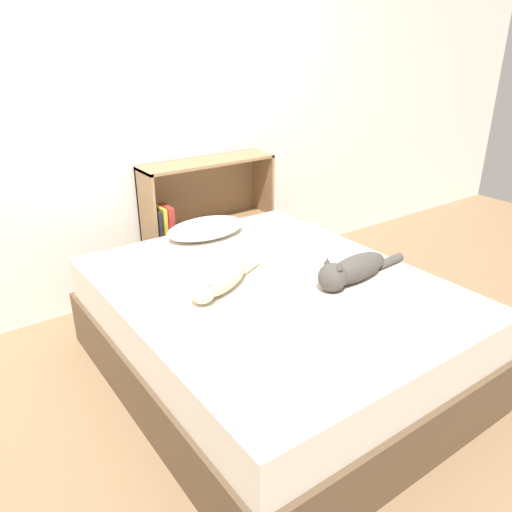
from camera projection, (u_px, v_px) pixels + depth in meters
The scene contains 7 objects.
ground_plane at pixel (271, 371), 2.72m from camera, with size 8.00×8.00×0.00m, color #846647.
wall_back at pixel (150, 110), 3.19m from camera, with size 8.00×0.06×2.50m.
bed at pixel (272, 330), 2.62m from camera, with size 1.52×1.88×0.54m.
pillow at pixel (206, 228), 3.08m from camera, with size 0.51×0.30×0.11m.
cat_light at pixel (220, 278), 2.40m from camera, with size 0.53×0.32×0.15m.
cat_dark at pixel (351, 270), 2.49m from camera, with size 0.62×0.17×0.16m.
bookshelf at pixel (204, 222), 3.56m from camera, with size 0.95×0.26×0.91m.
Camera 1 is at (-1.37, -1.77, 1.67)m, focal length 35.00 mm.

